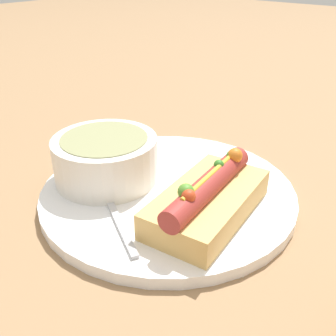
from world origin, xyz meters
TOP-DOWN VIEW (x-y plane):
  - ground_plane at (0.00, 0.00)m, footprint 4.00×4.00m
  - dinner_plate at (0.00, 0.00)m, footprint 0.29×0.29m
  - hot_dog at (-0.01, -0.06)m, footprint 0.15×0.09m
  - soup_bowl at (-0.03, 0.07)m, footprint 0.12×0.12m
  - spoon at (-0.05, 0.05)m, footprint 0.09×0.15m

SIDE VIEW (x-z plane):
  - ground_plane at x=0.00m, z-range 0.00..0.00m
  - dinner_plate at x=0.00m, z-range 0.00..0.01m
  - spoon at x=-0.05m, z-range 0.01..0.02m
  - hot_dog at x=-0.01m, z-range 0.00..0.06m
  - soup_bowl at x=-0.03m, z-range 0.02..0.07m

